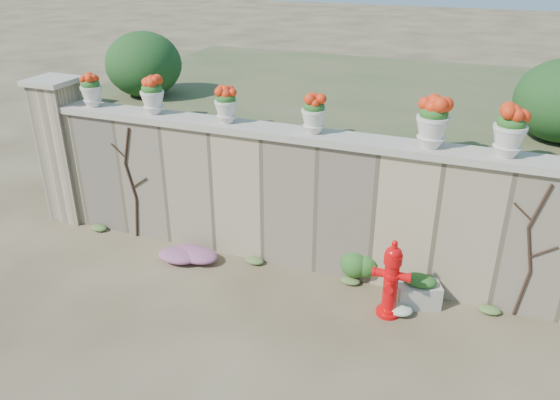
% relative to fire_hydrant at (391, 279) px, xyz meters
% --- Properties ---
extents(ground, '(80.00, 80.00, 0.00)m').
position_rel_fire_hydrant_xyz_m(ground, '(-1.64, -0.99, -0.56)').
color(ground, '#4A3B25').
rests_on(ground, ground).
extents(stone_wall, '(8.00, 0.40, 2.00)m').
position_rel_fire_hydrant_xyz_m(stone_wall, '(-1.64, 0.81, 0.44)').
color(stone_wall, tan).
rests_on(stone_wall, ground).
extents(wall_cap, '(8.10, 0.52, 0.10)m').
position_rel_fire_hydrant_xyz_m(wall_cap, '(-1.64, 0.81, 1.49)').
color(wall_cap, '#B8AE9B').
rests_on(wall_cap, stone_wall).
extents(gate_pillar, '(0.72, 0.72, 2.48)m').
position_rel_fire_hydrant_xyz_m(gate_pillar, '(-5.79, 0.81, 0.70)').
color(gate_pillar, tan).
rests_on(gate_pillar, ground).
extents(raised_fill, '(9.00, 6.00, 2.00)m').
position_rel_fire_hydrant_xyz_m(raised_fill, '(-1.64, 4.01, 0.44)').
color(raised_fill, '#384C23').
rests_on(raised_fill, ground).
extents(back_shrub_left, '(1.30, 1.30, 1.10)m').
position_rel_fire_hydrant_xyz_m(back_shrub_left, '(-4.84, 2.01, 1.99)').
color(back_shrub_left, '#143814').
rests_on(back_shrub_left, raised_fill).
extents(vine_left, '(0.60, 0.04, 1.91)m').
position_rel_fire_hydrant_xyz_m(vine_left, '(-4.32, 0.59, 0.43)').
color(vine_left, black).
rests_on(vine_left, ground).
extents(vine_right, '(0.60, 0.04, 1.91)m').
position_rel_fire_hydrant_xyz_m(vine_right, '(1.58, 0.59, 0.43)').
color(vine_right, black).
rests_on(vine_right, ground).
extents(fire_hydrant, '(0.47, 0.34, 1.10)m').
position_rel_fire_hydrant_xyz_m(fire_hydrant, '(0.00, 0.00, 0.00)').
color(fire_hydrant, red).
rests_on(fire_hydrant, ground).
extents(planter_box, '(0.66, 0.53, 0.48)m').
position_rel_fire_hydrant_xyz_m(planter_box, '(0.33, 0.35, -0.34)').
color(planter_box, '#B8AE9B').
rests_on(planter_box, ground).
extents(green_shrub, '(0.63, 0.57, 0.60)m').
position_rel_fire_hydrant_xyz_m(green_shrub, '(-0.54, 0.56, -0.26)').
color(green_shrub, '#1E5119').
rests_on(green_shrub, ground).
extents(magenta_clump, '(0.91, 0.61, 0.24)m').
position_rel_fire_hydrant_xyz_m(magenta_clump, '(-3.14, 0.20, -0.44)').
color(magenta_clump, '#CF29B0').
rests_on(magenta_clump, ground).
extents(white_flowers, '(0.51, 0.41, 0.18)m').
position_rel_fire_hydrant_xyz_m(white_flowers, '(0.08, 0.09, -0.46)').
color(white_flowers, white).
rests_on(white_flowers, ground).
extents(urn_pot_0, '(0.33, 0.33, 0.52)m').
position_rel_fire_hydrant_xyz_m(urn_pot_0, '(-5.03, 0.81, 1.80)').
color(urn_pot_0, beige).
rests_on(urn_pot_0, wall_cap).
extents(urn_pot_1, '(0.36, 0.36, 0.56)m').
position_rel_fire_hydrant_xyz_m(urn_pot_1, '(-3.90, 0.81, 1.82)').
color(urn_pot_1, beige).
rests_on(urn_pot_1, wall_cap).
extents(urn_pot_2, '(0.33, 0.33, 0.52)m').
position_rel_fire_hydrant_xyz_m(urn_pot_2, '(-2.68, 0.81, 1.80)').
color(urn_pot_2, beige).
rests_on(urn_pot_2, wall_cap).
extents(urn_pot_3, '(0.34, 0.34, 0.53)m').
position_rel_fire_hydrant_xyz_m(urn_pot_3, '(-1.36, 0.81, 1.81)').
color(urn_pot_3, beige).
rests_on(urn_pot_3, wall_cap).
extents(urn_pot_4, '(0.41, 0.41, 0.65)m').
position_rel_fire_hydrant_xyz_m(urn_pot_4, '(0.20, 0.81, 1.86)').
color(urn_pot_4, beige).
rests_on(urn_pot_4, wall_cap).
extents(urn_pot_5, '(0.40, 0.40, 0.62)m').
position_rel_fire_hydrant_xyz_m(urn_pot_5, '(1.10, 0.81, 1.85)').
color(urn_pot_5, beige).
rests_on(urn_pot_5, wall_cap).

